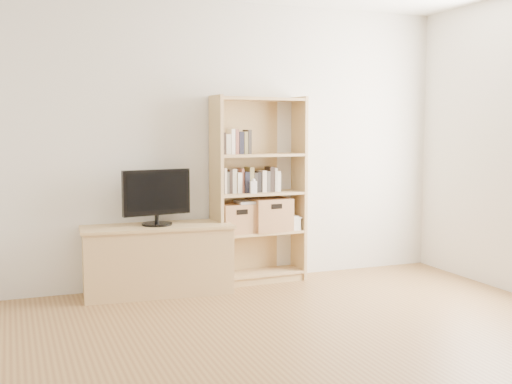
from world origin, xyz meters
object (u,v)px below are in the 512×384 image
basket_right (269,214)px  laptop (253,202)px  bookshelf (259,190)px  television (157,198)px  tv_stand (158,261)px  baby_monitor (253,187)px  basket_left (236,218)px

basket_right → laptop: (-0.17, -0.01, 0.13)m
bookshelf → laptop: bookshelf is taller
bookshelf → television: (-0.98, -0.08, -0.02)m
tv_stand → laptop: laptop is taller
bookshelf → basket_right: bookshelf is taller
tv_stand → bookshelf: size_ratio=0.73×
bookshelf → baby_monitor: (-0.09, -0.10, 0.04)m
baby_monitor → television: bearing=-176.4°
tv_stand → bookshelf: (0.98, 0.08, 0.58)m
television → basket_right: television is taller
tv_stand → basket_left: 0.82m
television → basket_left: television is taller
bookshelf → baby_monitor: 0.14m
basket_left → basket_right: bearing=-3.0°
basket_left → laptop: bearing=-3.3°
baby_monitor → basket_left: baby_monitor is taller
bookshelf → tv_stand: bearing=-177.9°
bookshelf → baby_monitor: bearing=-135.0°
television → baby_monitor: 0.89m
laptop → basket_left: bearing=-176.6°
television → baby_monitor: television is taller
bookshelf → basket_right: size_ratio=4.71×
basket_right → tv_stand: bearing=179.8°
basket_left → basket_right: 0.34m
basket_left → laptop: laptop is taller
tv_stand → baby_monitor: 1.08m
television → baby_monitor: size_ratio=5.46×
tv_stand → basket_right: size_ratio=3.43×
bookshelf → baby_monitor: size_ratio=15.51×
laptop → bookshelf: bearing=8.7°
bookshelf → laptop: (-0.06, -0.01, -0.11)m
basket_left → basket_right: (0.34, 0.02, 0.02)m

